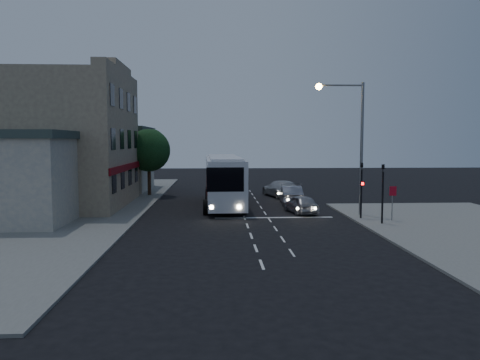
{
  "coord_description": "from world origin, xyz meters",
  "views": [
    {
      "loc": [
        -1.9,
        -29.2,
        5.18
      ],
      "look_at": [
        -0.08,
        6.46,
        2.2
      ],
      "focal_mm": 35.0,
      "sensor_mm": 36.0,
      "label": 1
    }
  ],
  "objects": [
    {
      "name": "tour_bus",
      "position": [
        -1.3,
        8.03,
        2.15
      ],
      "size": [
        3.1,
        13.02,
        3.98
      ],
      "rotation": [
        0.0,
        0.0,
        0.03
      ],
      "color": "silver",
      "rests_on": "ground"
    },
    {
      "name": "regulatory_sign",
      "position": [
        9.3,
        -0.24,
        1.6
      ],
      "size": [
        0.45,
        0.12,
        2.2
      ],
      "color": "slate",
      "rests_on": "sidewalk_near"
    },
    {
      "name": "car_sedan_b",
      "position": [
        4.1,
        13.73,
        0.77
      ],
      "size": [
        3.41,
        5.7,
        1.55
      ],
      "primitive_type": "imported",
      "rotation": [
        0.0,
        0.0,
        3.39
      ],
      "color": "#B7B7B7",
      "rests_on": "ground"
    },
    {
      "name": "car_suv",
      "position": [
        4.17,
        3.8,
        0.67
      ],
      "size": [
        2.29,
        4.16,
        1.34
      ],
      "primitive_type": "imported",
      "rotation": [
        0.0,
        0.0,
        3.33
      ],
      "color": "#9A9AA0",
      "rests_on": "ground"
    },
    {
      "name": "car_sedan_a",
      "position": [
        4.24,
        8.78,
        0.76
      ],
      "size": [
        1.88,
        4.69,
        1.52
      ],
      "primitive_type": "imported",
      "rotation": [
        0.0,
        0.0,
        3.08
      ],
      "color": "gray",
      "rests_on": "ground"
    },
    {
      "name": "low_building_north",
      "position": [
        -13.5,
        20.0,
        3.39
      ],
      "size": [
        9.4,
        9.4,
        6.5
      ],
      "color": "gray",
      "rests_on": "sidewalk_far"
    },
    {
      "name": "street_tree",
      "position": [
        -8.21,
        15.02,
        4.5
      ],
      "size": [
        4.0,
        4.0,
        6.2
      ],
      "color": "black",
      "rests_on": "sidewalk_far"
    },
    {
      "name": "streetlight",
      "position": [
        7.34,
        2.2,
        5.73
      ],
      "size": [
        3.32,
        0.44,
        9.0
      ],
      "color": "slate",
      "rests_on": "sidewalk_near"
    },
    {
      "name": "sidewalk_far",
      "position": [
        -13.0,
        8.0,
        0.06
      ],
      "size": [
        12.0,
        50.0,
        0.12
      ],
      "primitive_type": "cube",
      "color": "slate",
      "rests_on": "ground"
    },
    {
      "name": "low_building_south",
      "position": [
        -14.5,
        -0.5,
        3.0
      ],
      "size": [
        7.4,
        5.4,
        5.7
      ],
      "color": "gray",
      "rests_on": "sidewalk_far"
    },
    {
      "name": "road_markings",
      "position": [
        1.29,
        3.31,
        0.0
      ],
      "size": [
        8.0,
        30.55,
        0.01
      ],
      "color": "silver",
      "rests_on": "ground"
    },
    {
      "name": "ground",
      "position": [
        0.0,
        0.0,
        0.0
      ],
      "size": [
        120.0,
        120.0,
        0.0
      ],
      "primitive_type": "plane",
      "color": "black"
    },
    {
      "name": "traffic_signal_side",
      "position": [
        8.3,
        -1.2,
        2.42
      ],
      "size": [
        0.18,
        0.15,
        4.1
      ],
      "color": "black",
      "rests_on": "sidewalk_near"
    },
    {
      "name": "main_building",
      "position": [
        -13.96,
        8.0,
        5.16
      ],
      "size": [
        10.12,
        12.0,
        11.0
      ],
      "color": "#846E5A",
      "rests_on": "sidewalk_far"
    },
    {
      "name": "traffic_signal_main",
      "position": [
        7.6,
        0.78,
        2.42
      ],
      "size": [
        0.25,
        0.35,
        4.1
      ],
      "color": "black",
      "rests_on": "sidewalk_near"
    }
  ]
}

